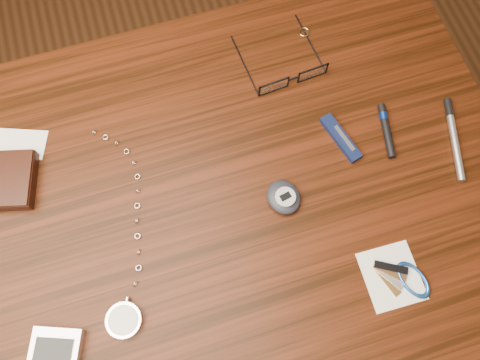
% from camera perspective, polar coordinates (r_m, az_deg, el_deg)
% --- Properties ---
extents(ground, '(3.80, 3.80, 0.00)m').
position_cam_1_polar(ground, '(1.46, -2.18, -11.56)').
color(ground, '#472814').
rests_on(ground, ground).
extents(desk, '(1.00, 0.70, 0.75)m').
position_cam_1_polar(desk, '(0.82, -3.81, -5.09)').
color(desk, '#331308').
rests_on(desk, ground).
extents(eyeglasses, '(0.14, 0.14, 0.03)m').
position_cam_1_polar(eyeglasses, '(0.81, 6.28, 12.44)').
color(eyeglasses, black).
rests_on(eyeglasses, desk).
extents(gold_ring, '(0.02, 0.02, 0.00)m').
position_cam_1_polar(gold_ring, '(0.87, 7.83, 17.44)').
color(gold_ring, tan).
rests_on(gold_ring, desk).
extents(pocket_watch, '(0.10, 0.33, 0.02)m').
position_cam_1_polar(pocket_watch, '(0.70, -13.93, -15.41)').
color(pocket_watch, silver).
rests_on(pocket_watch, desk).
extents(pedometer, '(0.06, 0.07, 0.02)m').
position_cam_1_polar(pedometer, '(0.72, 5.34, -2.09)').
color(pedometer, black).
rests_on(pedometer, desk).
extents(notepad_keys, '(0.10, 0.09, 0.01)m').
position_cam_1_polar(notepad_keys, '(0.73, 19.19, -11.19)').
color(notepad_keys, white).
rests_on(notepad_keys, desk).
extents(pocket_knife, '(0.04, 0.09, 0.01)m').
position_cam_1_polar(pocket_knife, '(0.77, 12.16, 5.03)').
color(pocket_knife, '#0C1237').
rests_on(pocket_knife, desk).
extents(silver_pen, '(0.05, 0.14, 0.01)m').
position_cam_1_polar(silver_pen, '(0.83, 24.54, 5.30)').
color(silver_pen, '#BBBCC0').
rests_on(silver_pen, desk).
extents(black_blue_pen, '(0.03, 0.09, 0.01)m').
position_cam_1_polar(black_blue_pen, '(0.80, 17.39, 5.96)').
color(black_blue_pen, black).
rests_on(black_blue_pen, desk).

